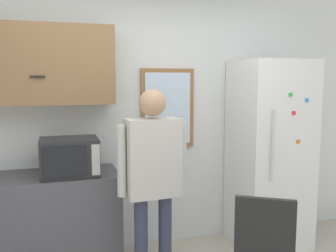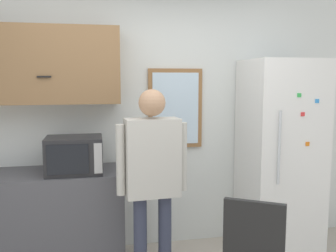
% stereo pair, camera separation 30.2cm
% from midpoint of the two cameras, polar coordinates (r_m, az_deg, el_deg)
% --- Properties ---
extents(back_wall, '(6.00, 0.06, 2.70)m').
position_cam_midpoint_polar(back_wall, '(3.76, -2.51, 1.65)').
color(back_wall, silver).
rests_on(back_wall, ground_plane).
extents(counter, '(2.02, 0.58, 0.88)m').
position_cam_midpoint_polar(counter, '(3.66, -20.88, -13.60)').
color(counter, '#4C4C51').
rests_on(counter, ground_plane).
extents(upper_cabinets, '(2.02, 0.32, 0.70)m').
position_cam_midpoint_polar(upper_cabinets, '(3.58, -21.51, 8.67)').
color(upper_cabinets, olive).
extents(microwave, '(0.49, 0.38, 0.32)m').
position_cam_midpoint_polar(microwave, '(3.37, -11.63, -4.38)').
color(microwave, '#232326').
rests_on(microwave, counter).
extents(person, '(0.58, 0.25, 1.63)m').
position_cam_midpoint_polar(person, '(3.04, 0.45, -6.50)').
color(person, '#33384C').
rests_on(person, ground_plane).
extents(refrigerator, '(0.70, 0.69, 1.90)m').
position_cam_midpoint_polar(refrigerator, '(3.94, 18.78, -4.36)').
color(refrigerator, white).
rests_on(refrigerator, ground_plane).
extents(window, '(0.55, 0.05, 0.80)m').
position_cam_midpoint_polar(window, '(3.80, 3.39, 2.68)').
color(window, olive).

